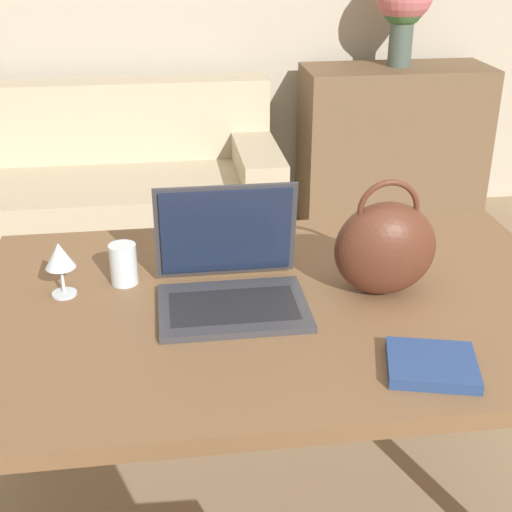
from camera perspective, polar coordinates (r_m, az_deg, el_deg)
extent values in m
cube|color=brown|center=(1.73, 1.94, -4.08)|extent=(1.47, 0.96, 0.04)
cylinder|color=brown|center=(2.29, -17.04, -7.80)|extent=(0.06, 0.06, 0.69)
cylinder|color=brown|center=(2.44, 15.96, -5.46)|extent=(0.06, 0.06, 0.69)
cube|color=#C1B293|center=(3.64, -13.47, 3.00)|extent=(1.91, 0.79, 0.42)
cube|color=#C1B293|center=(3.79, -13.75, 10.44)|extent=(1.91, 0.20, 0.40)
cube|color=#C1B293|center=(3.62, -0.02, 4.81)|extent=(0.20, 0.79, 0.56)
cube|color=brown|center=(3.95, 10.79, 8.47)|extent=(0.97, 0.40, 0.87)
cube|color=#38383D|center=(1.67, -1.83, -4.15)|extent=(0.35, 0.25, 0.02)
cube|color=black|center=(1.66, -1.81, -4.01)|extent=(0.29, 0.16, 0.00)
cube|color=#38383D|center=(1.74, -2.42, 2.03)|extent=(0.35, 0.05, 0.25)
cube|color=#19233D|center=(1.74, -2.40, 1.96)|extent=(0.32, 0.04, 0.22)
cylinder|color=silver|center=(1.80, -10.56, -0.64)|extent=(0.07, 0.07, 0.10)
cylinder|color=silver|center=(1.80, -15.08, -2.92)|extent=(0.06, 0.06, 0.01)
cylinder|color=silver|center=(1.78, -15.21, -1.86)|extent=(0.01, 0.01, 0.07)
cone|color=silver|center=(1.75, -15.46, 0.05)|extent=(0.07, 0.07, 0.06)
ellipsoid|color=#592D1E|center=(1.73, 10.29, 0.58)|extent=(0.25, 0.15, 0.23)
torus|color=#592D1E|center=(1.69, 10.55, 3.64)|extent=(0.15, 0.01, 0.15)
cylinder|color=#47564C|center=(3.84, 11.50, 16.50)|extent=(0.12, 0.12, 0.25)
sphere|color=#3D6B38|center=(3.82, 11.73, 19.09)|extent=(0.22, 0.22, 0.22)
cube|color=navy|center=(1.50, 13.89, -8.45)|extent=(0.21, 0.20, 0.02)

